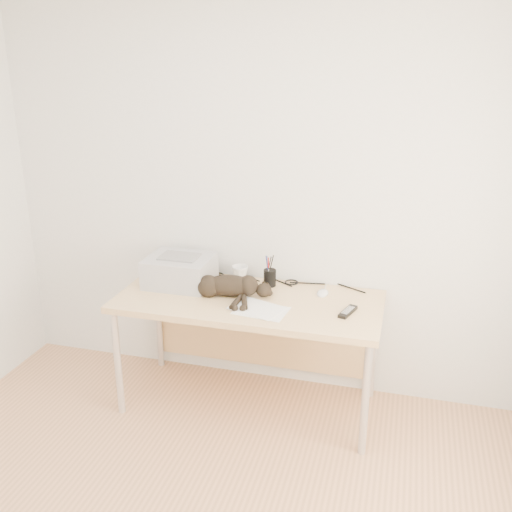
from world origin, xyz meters
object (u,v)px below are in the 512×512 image
(pen_cup, at_px, (270,277))
(mouse, at_px, (323,291))
(printer, at_px, (180,270))
(mug, at_px, (240,273))
(desk, at_px, (252,313))
(cat, at_px, (227,287))

(pen_cup, bearing_deg, mouse, -7.73)
(printer, xyz_separation_m, mug, (0.35, 0.16, -0.04))
(mouse, bearing_deg, printer, -173.01)
(desk, bearing_deg, cat, -148.65)
(desk, xyz_separation_m, printer, (-0.49, 0.02, 0.23))
(cat, distance_m, pen_cup, 0.31)
(desk, height_order, printer, printer)
(desk, distance_m, printer, 0.54)
(pen_cup, xyz_separation_m, mouse, (0.35, -0.05, -0.04))
(mouse, bearing_deg, mug, 173.54)
(pen_cup, height_order, mouse, pen_cup)
(cat, xyz_separation_m, pen_cup, (0.21, 0.23, -0.00))
(printer, xyz_separation_m, pen_cup, (0.56, 0.12, -0.04))
(printer, distance_m, cat, 0.37)
(mouse, bearing_deg, desk, -164.51)
(desk, height_order, mouse, mouse)
(printer, bearing_deg, mouse, 4.74)
(desk, relative_size, pen_cup, 7.90)
(cat, height_order, mouse, cat)
(pen_cup, bearing_deg, mug, 169.69)
(mouse, bearing_deg, pen_cup, 174.51)
(mug, bearing_deg, cat, -90.66)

